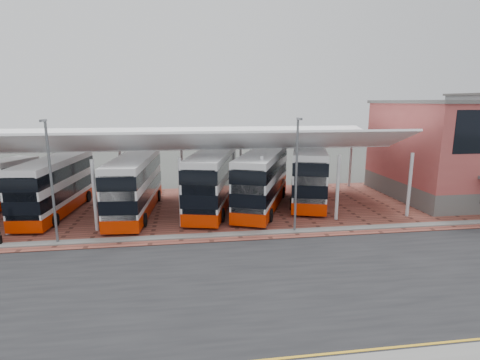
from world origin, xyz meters
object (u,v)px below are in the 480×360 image
Objects in this scene: bus_3 at (213,180)px; bus_4 at (262,181)px; bus_1 at (56,186)px; bus_5 at (308,174)px; bus_2 at (135,185)px.

bus_3 is 1.02× the size of bus_4.
bus_4 is (17.06, -0.81, 0.15)m from bus_1.
bus_5 is (4.79, 2.16, 0.07)m from bus_4.
bus_3 reaches higher than bus_1.
bus_1 is at bearing -159.50° from bus_5.
bus_3 is 9.17m from bus_5.
bus_4 is at bearing 4.52° from bus_2.
bus_4 is at bearing 2.57° from bus_1.
bus_3 is (12.83, -0.29, 0.18)m from bus_1.
bus_3 reaches higher than bus_4.
bus_1 is 17.08m from bus_4.
bus_5 reaches higher than bus_1.
bus_1 is 6.49m from bus_2.
bus_4 is at bearing 6.62° from bus_3.
bus_3 is at bearing 4.01° from bus_1.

